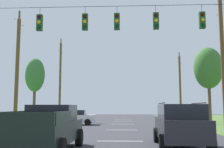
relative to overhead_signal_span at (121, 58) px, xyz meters
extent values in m
cube|color=white|center=(-0.08, 0.15, -4.57)|extent=(2.50, 0.15, 0.01)
cube|color=white|center=(-0.08, 7.25, -4.57)|extent=(2.50, 0.15, 0.01)
cube|color=white|center=(-0.08, 14.78, -4.57)|extent=(2.50, 0.15, 0.01)
cube|color=white|center=(-0.08, 20.01, -4.57)|extent=(2.50, 0.15, 0.01)
cube|color=white|center=(-0.08, 24.62, -4.57)|extent=(2.50, 0.15, 0.01)
cylinder|color=black|center=(0.02, 0.00, 3.03)|extent=(14.58, 0.02, 0.02)
cylinder|color=black|center=(-4.70, 0.00, 2.81)|extent=(0.02, 0.02, 0.44)
cube|color=#19471E|center=(-4.70, 0.00, 2.11)|extent=(0.32, 0.24, 0.95)
cylinder|color=#310503|center=(-4.70, -0.14, 2.41)|extent=(0.20, 0.04, 0.20)
cylinder|color=orange|center=(-4.70, -0.14, 2.11)|extent=(0.20, 0.04, 0.20)
cylinder|color=black|center=(-4.70, -0.14, 1.81)|extent=(0.20, 0.04, 0.20)
cylinder|color=black|center=(-2.05, 0.00, 2.81)|extent=(0.02, 0.02, 0.44)
cube|color=#19471E|center=(-2.05, 0.00, 2.11)|extent=(0.32, 0.24, 0.95)
cylinder|color=#310503|center=(-2.05, -0.14, 2.41)|extent=(0.20, 0.04, 0.20)
cylinder|color=orange|center=(-2.05, -0.14, 2.11)|extent=(0.20, 0.04, 0.20)
cylinder|color=black|center=(-2.05, -0.14, 1.81)|extent=(0.20, 0.04, 0.20)
cylinder|color=black|center=(-0.22, 0.00, 2.81)|extent=(0.02, 0.02, 0.44)
cube|color=#19471E|center=(-0.22, 0.00, 2.11)|extent=(0.32, 0.24, 0.95)
cylinder|color=#310503|center=(-0.22, -0.14, 2.41)|extent=(0.20, 0.04, 0.20)
cylinder|color=orange|center=(-0.22, -0.14, 2.11)|extent=(0.20, 0.04, 0.20)
cylinder|color=black|center=(-0.22, -0.14, 1.81)|extent=(0.20, 0.04, 0.20)
cylinder|color=black|center=(1.98, 0.00, 2.81)|extent=(0.02, 0.02, 0.44)
cube|color=#19471E|center=(1.98, 0.00, 2.11)|extent=(0.32, 0.24, 0.95)
cylinder|color=#310503|center=(1.98, -0.14, 2.41)|extent=(0.20, 0.04, 0.20)
cylinder|color=orange|center=(1.98, -0.14, 2.11)|extent=(0.20, 0.04, 0.20)
cylinder|color=black|center=(1.98, -0.14, 1.81)|extent=(0.20, 0.04, 0.20)
cylinder|color=black|center=(4.56, 0.00, 2.81)|extent=(0.02, 0.02, 0.44)
cube|color=#19471E|center=(4.56, 0.00, 2.11)|extent=(0.32, 0.24, 0.95)
cylinder|color=#310503|center=(4.56, -0.14, 2.41)|extent=(0.20, 0.04, 0.20)
cylinder|color=orange|center=(4.56, -0.14, 2.11)|extent=(0.20, 0.04, 0.20)
cylinder|color=black|center=(4.56, -0.14, 1.81)|extent=(0.20, 0.04, 0.20)
cube|color=black|center=(-3.01, -3.58, -3.74)|extent=(2.03, 5.41, 0.85)
cube|color=black|center=(-3.01, -2.94, -2.97)|extent=(1.86, 1.91, 0.70)
cube|color=black|center=(-3.96, -4.93, -3.09)|extent=(0.11, 2.38, 0.45)
cube|color=black|center=(-2.08, -4.94, -3.09)|extent=(0.11, 2.38, 0.45)
cube|color=black|center=(-3.02, -6.23, -3.09)|extent=(1.96, 0.11, 0.45)
cylinder|color=black|center=(-4.00, -1.74, -4.17)|extent=(0.28, 0.80, 0.80)
cylinder|color=black|center=(-2.00, -1.75, -4.17)|extent=(0.28, 0.80, 0.80)
cube|color=black|center=(2.78, -1.87, -3.71)|extent=(2.11, 4.86, 0.95)
cube|color=black|center=(2.77, -2.02, -2.91)|extent=(1.91, 3.26, 0.65)
cylinder|color=black|center=(1.92, -2.00, -2.54)|extent=(0.14, 2.72, 0.05)
cylinder|color=black|center=(3.62, -2.05, -2.54)|extent=(0.14, 2.72, 0.05)
cylinder|color=black|center=(1.86, -0.21, -4.19)|extent=(0.29, 0.77, 0.76)
cylinder|color=black|center=(3.80, -0.28, -4.19)|extent=(0.29, 0.77, 0.76)
cylinder|color=black|center=(1.75, -3.47, -4.19)|extent=(0.29, 0.77, 0.76)
cylinder|color=black|center=(3.70, -3.54, -4.19)|extent=(0.29, 0.77, 0.76)
cube|color=silver|center=(-5.03, 13.31, -3.90)|extent=(4.38, 2.00, 0.70)
cube|color=black|center=(-5.03, 13.31, -3.30)|extent=(2.17, 1.72, 0.50)
cylinder|color=black|center=(-6.40, 12.34, -4.25)|extent=(0.65, 0.25, 0.64)
cylinder|color=black|center=(-6.49, 14.14, -4.25)|extent=(0.65, 0.25, 0.64)
cylinder|color=black|center=(-3.57, 12.48, -4.25)|extent=(0.65, 0.25, 0.64)
cylinder|color=black|center=(-3.65, 14.27, -4.25)|extent=(0.65, 0.25, 0.64)
cylinder|color=brown|center=(7.87, 6.32, 0.73)|extent=(0.32, 0.32, 10.59)
cube|color=brown|center=(7.87, 6.32, 5.62)|extent=(0.12, 0.12, 2.34)
cylinder|color=#B2B7BC|center=(7.87, 7.25, 5.74)|extent=(0.08, 0.08, 0.12)
cube|color=brown|center=(7.87, 6.32, 4.72)|extent=(0.12, 0.12, 1.96)
cylinder|color=#B2B7BC|center=(7.87, 7.11, 4.84)|extent=(0.08, 0.08, 0.12)
cylinder|color=#B2B7BC|center=(7.87, 5.54, 4.84)|extent=(0.08, 0.08, 0.12)
cylinder|color=brown|center=(7.73, 22.29, -0.18)|extent=(0.29, 0.29, 8.77)
cube|color=brown|center=(7.73, 22.29, 3.80)|extent=(0.12, 0.12, 1.92)
cylinder|color=#B2B7BC|center=(7.73, 23.06, 3.92)|extent=(0.08, 0.08, 0.12)
cylinder|color=#B2B7BC|center=(7.73, 21.53, 3.92)|extent=(0.08, 0.08, 0.12)
cube|color=brown|center=(7.73, 22.29, 2.90)|extent=(0.12, 0.12, 2.36)
cylinder|color=#B2B7BC|center=(7.73, 23.24, 3.02)|extent=(0.08, 0.08, 0.12)
cylinder|color=#B2B7BC|center=(7.73, 21.35, 3.02)|extent=(0.08, 0.08, 0.12)
cylinder|color=brown|center=(-8.57, 6.51, -0.01)|extent=(0.30, 0.30, 9.11)
cube|color=brown|center=(-8.57, 6.51, 4.14)|extent=(0.12, 0.12, 2.25)
cylinder|color=#B2B7BC|center=(-8.57, 7.41, 4.26)|extent=(0.08, 0.08, 0.12)
cylinder|color=#B2B7BC|center=(-8.57, 5.61, 4.26)|extent=(0.08, 0.08, 0.12)
cylinder|color=brown|center=(-8.68, 21.60, 0.76)|extent=(0.30, 0.30, 10.66)
cube|color=brown|center=(-8.68, 21.60, 5.69)|extent=(0.12, 0.12, 2.10)
cylinder|color=#B2B7BC|center=(-8.68, 22.45, 5.81)|extent=(0.08, 0.08, 0.12)
cylinder|color=#B2B7BC|center=(-8.68, 20.76, 5.81)|extent=(0.08, 0.08, 0.12)
cube|color=brown|center=(-8.68, 21.60, 4.79)|extent=(0.12, 0.12, 2.15)
cylinder|color=#B2B7BC|center=(-8.68, 22.46, 4.91)|extent=(0.08, 0.08, 0.12)
cylinder|color=#B2B7BC|center=(-8.68, 20.74, 4.91)|extent=(0.08, 0.08, 0.12)
cylinder|color=brown|center=(9.17, 14.34, -2.18)|extent=(0.32, 0.32, 4.78)
ellipsoid|color=#386E2C|center=(9.17, 14.34, 1.44)|extent=(3.06, 3.06, 4.46)
cylinder|color=brown|center=(-11.32, 19.03, -2.21)|extent=(0.35, 0.35, 4.73)
ellipsoid|color=#377634|center=(-11.32, 19.03, 1.35)|extent=(2.47, 2.47, 4.32)
camera|label=1|loc=(0.21, -14.93, -2.70)|focal=43.43mm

